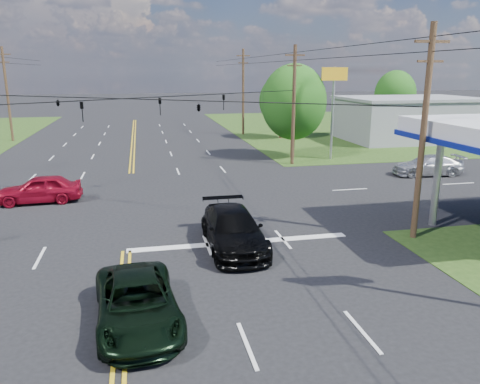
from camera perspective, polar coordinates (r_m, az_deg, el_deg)
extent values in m
plane|color=black|center=(28.40, -13.32, -1.18)|extent=(280.00, 280.00, 0.00)
cube|color=#223E13|center=(68.88, 17.98, 7.61)|extent=(46.00, 48.00, 0.03)
cube|color=silver|center=(21.18, 0.03, -6.21)|extent=(10.00, 0.50, 0.02)
cube|color=gray|center=(55.85, 19.74, 8.27)|extent=(14.00, 10.00, 4.40)
cylinder|color=#A5A5AA|center=(24.92, 22.89, 1.39)|extent=(0.36, 0.36, 4.65)
cylinder|color=#3F281A|center=(22.18, 21.41, 6.41)|extent=(0.28, 0.28, 9.50)
cube|color=#3F281A|center=(22.04, 22.39, 16.61)|extent=(1.60, 0.12, 0.12)
cube|color=#3F281A|center=(22.01, 22.18, 14.54)|extent=(1.20, 0.10, 0.10)
cylinder|color=#3F281A|center=(38.43, 6.55, 10.35)|extent=(0.28, 0.28, 9.50)
cube|color=#3F281A|center=(38.35, 6.73, 16.25)|extent=(1.60, 0.12, 0.12)
cube|color=#3F281A|center=(38.34, 6.69, 15.05)|extent=(1.20, 0.10, 0.10)
cylinder|color=#3F281A|center=(57.14, -26.49, 10.56)|extent=(0.28, 0.28, 10.00)
cube|color=#3F281A|center=(57.11, -26.98, 14.75)|extent=(1.60, 0.12, 0.12)
cube|color=#3F281A|center=(57.09, -26.89, 13.95)|extent=(1.20, 0.10, 0.10)
cylinder|color=#3F281A|center=(56.74, 0.39, 12.03)|extent=(0.28, 0.28, 10.00)
cube|color=#3F281A|center=(56.70, 0.40, 16.28)|extent=(1.60, 0.12, 0.12)
cube|color=#3F281A|center=(56.69, 0.40, 15.47)|extent=(1.20, 0.10, 0.10)
imported|color=black|center=(26.18, -18.68, 9.24)|extent=(0.17, 0.21, 1.05)
imported|color=black|center=(28.91, -9.72, 10.22)|extent=(0.17, 0.21, 1.05)
imported|color=black|center=(32.43, -2.00, 10.87)|extent=(0.17, 0.21, 1.05)
imported|color=black|center=(30.50, -21.32, 10.19)|extent=(1.24, 0.26, 0.50)
imported|color=black|center=(24.92, -5.06, 10.34)|extent=(1.24, 0.26, 0.50)
cylinder|color=black|center=(28.15, 14.18, 16.97)|extent=(0.04, 100.00, 0.04)
cylinder|color=black|center=(28.12, 14.10, 15.75)|extent=(0.04, 100.00, 0.04)
cylinder|color=#3F281A|center=(41.91, 6.44, 6.44)|extent=(0.36, 0.36, 3.30)
ellipsoid|color=#255115|center=(41.58, 6.57, 10.84)|extent=(5.70, 5.70, 6.60)
cylinder|color=#3F281A|center=(54.03, 4.97, 8.05)|extent=(0.36, 0.36, 2.86)
ellipsoid|color=#255115|center=(53.79, 5.03, 11.01)|extent=(4.94, 4.94, 5.72)
cylinder|color=#3F281A|center=(66.51, 18.18, 8.70)|extent=(0.36, 0.36, 3.08)
ellipsoid|color=#255115|center=(66.31, 18.39, 11.29)|extent=(5.32, 5.32, 6.16)
imported|color=black|center=(14.84, -12.43, -13.04)|extent=(2.81, 5.38, 1.44)
imported|color=black|center=(20.36, -0.81, -4.59)|extent=(2.36, 5.77, 1.67)
imported|color=maroon|center=(29.76, -23.24, 0.34)|extent=(4.82, 2.13, 1.61)
imported|color=#B3B3B8|center=(37.25, 21.91, 3.04)|extent=(5.29, 2.56, 1.48)
cylinder|color=#A5A5AA|center=(41.28, 11.22, 9.31)|extent=(0.20, 0.20, 7.85)
cube|color=yellow|center=(41.12, 11.45, 13.93)|extent=(2.17, 0.60, 1.08)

